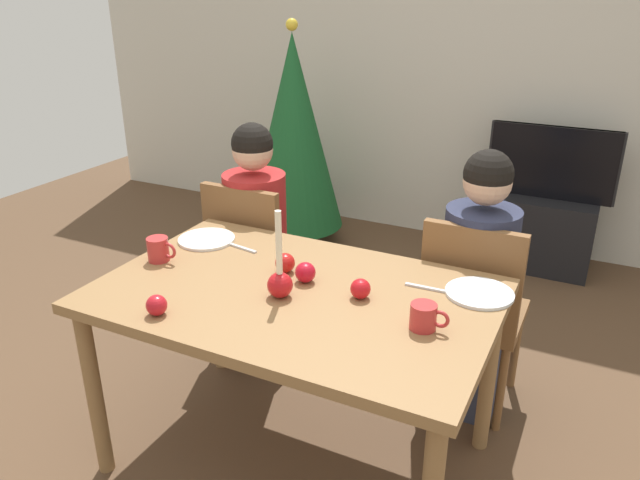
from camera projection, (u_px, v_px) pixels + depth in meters
The scene contains 21 objects.
ground_plane at pixel (298, 456), 2.45m from camera, with size 7.68×7.68×0.00m, color brown.
back_wall at pixel (479, 56), 4.09m from camera, with size 6.40×0.10×2.60m, color beige.
dining_table at pixel (295, 311), 2.19m from camera, with size 1.40×0.90×0.75m.
chair_left at pixel (254, 258), 2.99m from camera, with size 0.40×0.40×0.90m.
chair_right at pixel (472, 306), 2.55m from camera, with size 0.40×0.40×0.90m.
person_left_child at pixel (257, 245), 2.99m from camera, with size 0.30×0.30×1.17m.
person_right_child at pixel (475, 290), 2.55m from camera, with size 0.30×0.30×1.17m.
tv_stand at pixel (542, 232), 4.01m from camera, with size 0.64×0.40×0.48m, color black.
tv at pixel (552, 163), 3.83m from camera, with size 0.79×0.05×0.46m.
christmas_tree at pixel (294, 133), 4.17m from camera, with size 0.68×0.68×1.54m.
candle_centerpiece at pixel (280, 280), 2.10m from camera, with size 0.09×0.09×0.32m.
plate_left at pixel (207, 239), 2.58m from camera, with size 0.24×0.24×0.01m, color white.
plate_right at pixel (479, 293), 2.13m from camera, with size 0.24×0.24×0.01m, color silver.
mug_left at pixel (159, 249), 2.38m from camera, with size 0.13×0.08×0.10m.
mug_right at pixel (424, 317), 1.91m from camera, with size 0.13×0.08×0.09m.
fork_left at pixel (239, 247), 2.51m from camera, with size 0.18×0.01×0.01m, color silver.
fork_right at pixel (430, 289), 2.17m from camera, with size 0.18×0.01×0.01m, color silver.
apple_near_candle at pixel (157, 305), 1.99m from camera, with size 0.07×0.07×0.07m, color red.
apple_by_left_plate at pixel (306, 273), 2.21m from camera, with size 0.08×0.08×0.08m, color red.
apple_by_right_mug at pixel (360, 289), 2.10m from camera, with size 0.07×0.07×0.07m, color red.
apple_far_edge at pixel (285, 263), 2.29m from camera, with size 0.08×0.08×0.08m, color red.
Camera 1 is at (0.93, -1.68, 1.76)m, focal length 34.24 mm.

